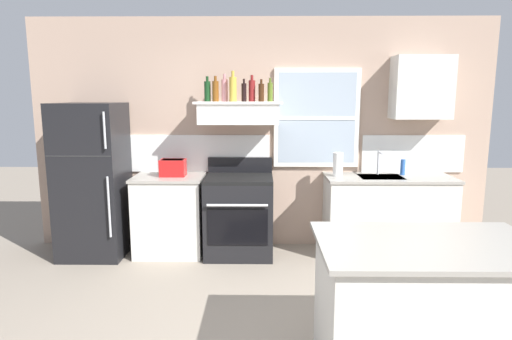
{
  "coord_description": "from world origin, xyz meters",
  "views": [
    {
      "loc": [
        -0.0,
        -2.94,
        1.81
      ],
      "look_at": [
        -0.05,
        1.2,
        1.1
      ],
      "focal_mm": 30.47,
      "sensor_mm": 36.0,
      "label": 1
    }
  ],
  "objects_px": {
    "stove_range": "(239,215)",
    "bottle_amber_wine": "(216,91)",
    "refrigerator": "(93,181)",
    "kitchen_island": "(426,311)",
    "bottle_brown_stout": "(262,92)",
    "bottle_red_label_wine": "(252,90)",
    "paper_towel_roll": "(338,164)",
    "dish_soap_bottle": "(403,167)",
    "bottle_champagne_gold_foil": "(233,89)",
    "bottle_balsamic_dark": "(244,92)",
    "bottle_olive_oil_square": "(270,92)",
    "toaster": "(173,167)",
    "bottle_rose_pink": "(225,90)",
    "bottle_dark_green_wine": "(207,91)"
  },
  "relations": [
    {
      "from": "stove_range",
      "to": "bottle_rose_pink",
      "type": "height_order",
      "value": "bottle_rose_pink"
    },
    {
      "from": "bottle_rose_pink",
      "to": "stove_range",
      "type": "bearing_deg",
      "value": -37.37
    },
    {
      "from": "bottle_brown_stout",
      "to": "bottle_olive_oil_square",
      "type": "height_order",
      "value": "bottle_olive_oil_square"
    },
    {
      "from": "bottle_balsamic_dark",
      "to": "paper_towel_roll",
      "type": "bearing_deg",
      "value": -2.21
    },
    {
      "from": "bottle_rose_pink",
      "to": "dish_soap_bottle",
      "type": "distance_m",
      "value": 2.22
    },
    {
      "from": "bottle_dark_green_wine",
      "to": "bottle_brown_stout",
      "type": "xyz_separation_m",
      "value": [
        0.61,
        -0.09,
        -0.02
      ]
    },
    {
      "from": "bottle_dark_green_wine",
      "to": "bottle_brown_stout",
      "type": "bearing_deg",
      "value": -8.83
    },
    {
      "from": "bottle_rose_pink",
      "to": "dish_soap_bottle",
      "type": "xyz_separation_m",
      "value": [
        2.04,
        0.02,
        -0.87
      ]
    },
    {
      "from": "dish_soap_bottle",
      "to": "bottle_brown_stout",
      "type": "bearing_deg",
      "value": -177.31
    },
    {
      "from": "paper_towel_roll",
      "to": "dish_soap_bottle",
      "type": "distance_m",
      "value": 0.77
    },
    {
      "from": "stove_range",
      "to": "kitchen_island",
      "type": "distance_m",
      "value": 2.57
    },
    {
      "from": "toaster",
      "to": "kitchen_island",
      "type": "distance_m",
      "value": 3.09
    },
    {
      "from": "bottle_red_label_wine",
      "to": "paper_towel_roll",
      "type": "xyz_separation_m",
      "value": [
        0.97,
        -0.09,
        -0.82
      ]
    },
    {
      "from": "dish_soap_bottle",
      "to": "kitchen_island",
      "type": "relative_size",
      "value": 0.13
    },
    {
      "from": "stove_range",
      "to": "bottle_amber_wine",
      "type": "height_order",
      "value": "bottle_amber_wine"
    },
    {
      "from": "bottle_balsamic_dark",
      "to": "bottle_rose_pink",
      "type": "bearing_deg",
      "value": 168.65
    },
    {
      "from": "bottle_rose_pink",
      "to": "bottle_amber_wine",
      "type": "bearing_deg",
      "value": -178.94
    },
    {
      "from": "bottle_amber_wine",
      "to": "paper_towel_roll",
      "type": "height_order",
      "value": "bottle_amber_wine"
    },
    {
      "from": "bottle_champagne_gold_foil",
      "to": "bottle_amber_wine",
      "type": "bearing_deg",
      "value": 160.44
    },
    {
      "from": "bottle_dark_green_wine",
      "to": "bottle_brown_stout",
      "type": "distance_m",
      "value": 0.62
    },
    {
      "from": "bottle_champagne_gold_foil",
      "to": "kitchen_island",
      "type": "xyz_separation_m",
      "value": [
        1.37,
        -2.26,
        -1.43
      ]
    },
    {
      "from": "toaster",
      "to": "bottle_champagne_gold_foil",
      "type": "height_order",
      "value": "bottle_champagne_gold_foil"
    },
    {
      "from": "bottle_champagne_gold_foil",
      "to": "bottle_balsamic_dark",
      "type": "relative_size",
      "value": 1.34
    },
    {
      "from": "refrigerator",
      "to": "paper_towel_roll",
      "type": "distance_m",
      "value": 2.77
    },
    {
      "from": "bottle_amber_wine",
      "to": "kitchen_island",
      "type": "distance_m",
      "value": 3.14
    },
    {
      "from": "toaster",
      "to": "kitchen_island",
      "type": "height_order",
      "value": "toaster"
    },
    {
      "from": "stove_range",
      "to": "kitchen_island",
      "type": "xyz_separation_m",
      "value": [
        1.31,
        -2.21,
        -0.01
      ]
    },
    {
      "from": "dish_soap_bottle",
      "to": "refrigerator",
      "type": "bearing_deg",
      "value": -177.4
    },
    {
      "from": "toaster",
      "to": "bottle_amber_wine",
      "type": "relative_size",
      "value": 1.06
    },
    {
      "from": "bottle_red_label_wine",
      "to": "kitchen_island",
      "type": "relative_size",
      "value": 0.21
    },
    {
      "from": "bottle_brown_stout",
      "to": "kitchen_island",
      "type": "distance_m",
      "value": 2.87
    },
    {
      "from": "toaster",
      "to": "stove_range",
      "type": "bearing_deg",
      "value": -2.46
    },
    {
      "from": "bottle_rose_pink",
      "to": "bottle_champagne_gold_foil",
      "type": "bearing_deg",
      "value": -36.57
    },
    {
      "from": "bottle_olive_oil_square",
      "to": "kitchen_island",
      "type": "bearing_deg",
      "value": -67.59
    },
    {
      "from": "bottle_champagne_gold_foil",
      "to": "bottle_brown_stout",
      "type": "relative_size",
      "value": 1.37
    },
    {
      "from": "bottle_brown_stout",
      "to": "kitchen_island",
      "type": "bearing_deg",
      "value": -65.12
    },
    {
      "from": "stove_range",
      "to": "dish_soap_bottle",
      "type": "height_order",
      "value": "same"
    },
    {
      "from": "paper_towel_roll",
      "to": "kitchen_island",
      "type": "xyz_separation_m",
      "value": [
        0.19,
        -2.25,
        -0.59
      ]
    },
    {
      "from": "bottle_balsamic_dark",
      "to": "refrigerator",
      "type": "bearing_deg",
      "value": -176.61
    },
    {
      "from": "bottle_brown_stout",
      "to": "paper_towel_roll",
      "type": "height_order",
      "value": "bottle_brown_stout"
    },
    {
      "from": "toaster",
      "to": "bottle_brown_stout",
      "type": "height_order",
      "value": "bottle_brown_stout"
    },
    {
      "from": "bottle_amber_wine",
      "to": "bottle_champagne_gold_foil",
      "type": "bearing_deg",
      "value": -19.56
    },
    {
      "from": "dish_soap_bottle",
      "to": "paper_towel_roll",
      "type": "bearing_deg",
      "value": -172.54
    },
    {
      "from": "bottle_champagne_gold_foil",
      "to": "bottle_rose_pink",
      "type": "bearing_deg",
      "value": 143.43
    },
    {
      "from": "refrigerator",
      "to": "bottle_balsamic_dark",
      "type": "xyz_separation_m",
      "value": [
        1.71,
        0.1,
        0.98
      ]
    },
    {
      "from": "toaster",
      "to": "bottle_olive_oil_square",
      "type": "relative_size",
      "value": 1.15
    },
    {
      "from": "bottle_dark_green_wine",
      "to": "bottle_olive_oil_square",
      "type": "height_order",
      "value": "bottle_dark_green_wine"
    },
    {
      "from": "toaster",
      "to": "bottle_red_label_wine",
      "type": "height_order",
      "value": "bottle_red_label_wine"
    },
    {
      "from": "refrigerator",
      "to": "kitchen_island",
      "type": "distance_m",
      "value": 3.7
    },
    {
      "from": "bottle_red_label_wine",
      "to": "refrigerator",
      "type": "bearing_deg",
      "value": -175.27
    }
  ]
}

